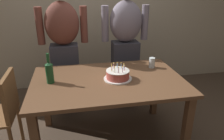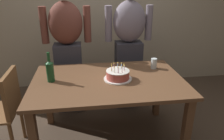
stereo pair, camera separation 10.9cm
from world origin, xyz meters
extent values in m
plane|color=#47382B|center=(0.00, 0.00, 0.00)|extent=(10.00, 10.00, 0.00)
cube|color=tan|center=(0.00, 1.55, 1.30)|extent=(5.20, 0.10, 2.60)
cube|color=brown|center=(0.00, 0.00, 0.72)|extent=(1.50, 0.96, 0.03)
cube|color=brown|center=(0.68, -0.41, 0.35)|extent=(0.07, 0.07, 0.70)
cube|color=brown|center=(-0.68, 0.41, 0.35)|extent=(0.07, 0.07, 0.70)
cube|color=brown|center=(0.68, 0.41, 0.35)|extent=(0.07, 0.07, 0.70)
cylinder|color=white|center=(0.09, -0.01, 0.75)|extent=(0.28, 0.28, 0.01)
cylinder|color=#B24C42|center=(0.09, -0.01, 0.79)|extent=(0.23, 0.23, 0.08)
cylinder|color=silver|center=(0.09, -0.01, 0.83)|extent=(0.23, 0.23, 0.01)
cylinder|color=#93B7DB|center=(0.10, 0.05, 0.86)|extent=(0.01, 0.01, 0.05)
sphere|color=#F9C64C|center=(0.10, 0.05, 0.89)|extent=(0.01, 0.01, 0.01)
cylinder|color=pink|center=(0.06, 0.04, 0.86)|extent=(0.01, 0.01, 0.05)
sphere|color=#F9C64C|center=(0.06, 0.04, 0.89)|extent=(0.01, 0.01, 0.01)
cylinder|color=pink|center=(0.04, 0.01, 0.86)|extent=(0.01, 0.01, 0.05)
sphere|color=#F9C64C|center=(0.04, 0.01, 0.89)|extent=(0.01, 0.01, 0.01)
cylinder|color=#EAB266|center=(0.03, -0.03, 0.86)|extent=(0.01, 0.01, 0.05)
sphere|color=#F9C64C|center=(0.03, -0.03, 0.89)|extent=(0.01, 0.01, 0.01)
cylinder|color=beige|center=(0.05, -0.06, 0.86)|extent=(0.01, 0.01, 0.05)
sphere|color=#F9C64C|center=(0.05, -0.06, 0.89)|extent=(0.01, 0.01, 0.01)
cylinder|color=pink|center=(0.09, -0.08, 0.86)|extent=(0.01, 0.01, 0.05)
sphere|color=#F9C64C|center=(0.09, -0.08, 0.89)|extent=(0.01, 0.01, 0.01)
cylinder|color=pink|center=(0.13, -0.07, 0.86)|extent=(0.01, 0.01, 0.05)
sphere|color=#F9C64C|center=(0.13, -0.07, 0.89)|extent=(0.01, 0.01, 0.01)
cylinder|color=pink|center=(0.15, -0.04, 0.86)|extent=(0.01, 0.01, 0.05)
sphere|color=#F9C64C|center=(0.15, -0.04, 0.89)|extent=(0.01, 0.01, 0.01)
cylinder|color=#93B7DB|center=(0.16, 0.00, 0.86)|extent=(0.01, 0.01, 0.05)
sphere|color=#F9C64C|center=(0.16, 0.00, 0.89)|extent=(0.01, 0.01, 0.01)
cylinder|color=#93B7DB|center=(0.14, 0.03, 0.86)|extent=(0.01, 0.01, 0.05)
sphere|color=#F9C64C|center=(0.14, 0.03, 0.89)|extent=(0.01, 0.01, 0.01)
cylinder|color=silver|center=(0.54, 0.23, 0.80)|extent=(0.07, 0.07, 0.11)
cylinder|color=#194723|center=(-0.56, 0.03, 0.83)|extent=(0.07, 0.07, 0.19)
cone|color=#194723|center=(-0.56, 0.03, 0.94)|extent=(0.07, 0.07, 0.03)
cylinder|color=#194723|center=(-0.56, 0.03, 0.99)|extent=(0.03, 0.03, 0.08)
cube|color=#33333D|center=(-0.43, 0.72, 0.46)|extent=(0.34, 0.23, 0.92)
ellipsoid|color=brown|center=(-0.43, 0.72, 1.18)|extent=(0.41, 0.27, 0.52)
cylinder|color=brown|center=(-0.17, 0.75, 1.15)|extent=(0.09, 0.09, 0.44)
cylinder|color=brown|center=(-0.69, 0.75, 1.15)|extent=(0.09, 0.09, 0.44)
cube|color=#33333D|center=(0.36, 0.72, 0.46)|extent=(0.34, 0.23, 0.92)
ellipsoid|color=slate|center=(0.36, 0.72, 1.18)|extent=(0.41, 0.27, 0.52)
cylinder|color=slate|center=(0.62, 0.75, 1.15)|extent=(0.09, 0.09, 0.44)
cylinder|color=slate|center=(0.10, 0.75, 1.15)|extent=(0.09, 0.09, 0.44)
cube|color=brown|center=(-0.93, -0.02, 0.67)|extent=(0.04, 0.40, 0.40)
cylinder|color=brown|center=(-0.94, 0.16, 0.23)|extent=(0.04, 0.04, 0.45)
camera|label=1|loc=(-0.33, -1.93, 1.64)|focal=34.67mm
camera|label=2|loc=(-0.22, -1.94, 1.64)|focal=34.67mm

